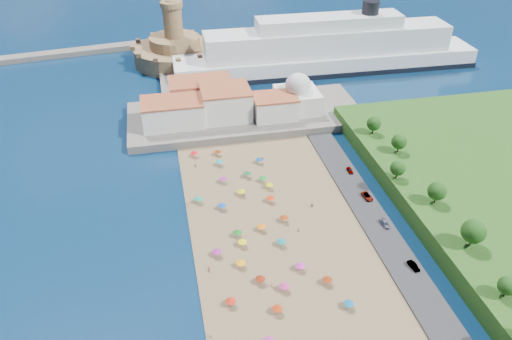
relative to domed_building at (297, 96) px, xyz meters
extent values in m
plane|color=#071938|center=(-30.00, -71.00, -8.97)|extent=(700.00, 700.00, 0.00)
cube|color=#59544C|center=(-20.00, 2.00, -7.47)|extent=(90.00, 36.00, 3.00)
cube|color=#59544C|center=(-42.00, 37.00, -7.77)|extent=(18.00, 70.00, 2.40)
cube|color=silver|center=(-48.00, -2.00, -1.47)|extent=(22.00, 14.00, 9.00)
cube|color=silver|center=(-28.00, 0.00, -0.47)|extent=(18.00, 16.00, 11.00)
cube|color=silver|center=(-10.00, -4.00, -1.97)|extent=(16.00, 12.00, 8.00)
cube|color=silver|center=(-36.00, 12.00, -0.97)|extent=(24.00, 14.00, 10.00)
cube|color=silver|center=(0.00, 0.00, -1.97)|extent=(16.00, 16.00, 8.00)
sphere|color=silver|center=(0.00, 0.00, 4.03)|extent=(10.00, 10.00, 10.00)
cylinder|color=silver|center=(0.00, 0.00, 7.83)|extent=(1.20, 1.20, 1.60)
cylinder|color=#9A744D|center=(-42.00, 67.00, -4.97)|extent=(40.00, 40.00, 8.00)
cylinder|color=#9A744D|center=(-42.00, 67.00, 1.53)|extent=(24.00, 24.00, 5.00)
cylinder|color=#9A744D|center=(-42.00, 67.00, 11.03)|extent=(9.00, 9.00, 14.00)
cylinder|color=#9A744D|center=(-42.00, 67.00, 19.23)|extent=(10.40, 10.40, 2.40)
cube|color=black|center=(26.44, 43.10, -7.82)|extent=(143.27, 23.69, 2.30)
cube|color=white|center=(26.44, 43.10, -4.72)|extent=(142.26, 23.27, 8.52)
cube|color=white|center=(26.44, 43.10, 5.22)|extent=(113.81, 18.99, 11.35)
cube|color=white|center=(26.44, 43.10, 13.73)|extent=(66.45, 14.39, 5.68)
cylinder|color=black|center=(45.36, 42.77, 19.41)|extent=(7.57, 7.57, 5.68)
cylinder|color=gray|center=(-28.47, -64.96, -7.72)|extent=(0.07, 0.07, 2.00)
cone|color=orange|center=(-28.47, -64.96, -6.82)|extent=(2.50, 2.50, 0.60)
cylinder|color=gray|center=(-42.60, -22.22, -7.72)|extent=(0.07, 0.07, 2.00)
cone|color=#F80B15|center=(-42.60, -22.22, -6.82)|extent=(2.50, 2.50, 0.60)
cylinder|color=gray|center=(-27.28, -38.26, -7.72)|extent=(0.07, 0.07, 2.00)
cone|color=#116132|center=(-27.28, -38.26, -6.82)|extent=(2.50, 2.50, 0.60)
cylinder|color=gray|center=(-32.96, -84.15, -7.72)|extent=(0.07, 0.07, 2.00)
cone|color=maroon|center=(-32.96, -84.15, -6.82)|extent=(2.50, 2.50, 0.60)
cylinder|color=gray|center=(-21.79, -45.80, -7.72)|extent=(0.07, 0.07, 2.00)
cone|color=#CACC0B|center=(-21.79, -45.80, -6.82)|extent=(2.50, 2.50, 0.60)
cylinder|color=gray|center=(-36.61, -77.71, -7.72)|extent=(0.07, 0.07, 2.00)
cone|color=#FF9F0B|center=(-36.61, -77.71, -6.82)|extent=(2.50, 2.50, 0.60)
cylinder|color=gray|center=(-21.60, -30.89, -7.72)|extent=(0.07, 0.07, 2.00)
cone|color=#0B478F|center=(-21.60, -30.89, -6.82)|extent=(2.50, 2.50, 0.60)
cylinder|color=gray|center=(-34.63, -23.12, -7.72)|extent=(0.07, 0.07, 2.00)
cone|color=maroon|center=(-34.63, -23.12, -6.82)|extent=(2.50, 2.50, 0.60)
cylinder|color=gray|center=(-22.25, -81.84, -7.72)|extent=(0.07, 0.07, 2.00)
cone|color=#BF2894|center=(-22.25, -81.84, -6.82)|extent=(2.50, 2.50, 0.60)
cylinder|color=gray|center=(-35.36, -66.01, -7.72)|extent=(0.07, 0.07, 2.00)
cone|color=#136D1C|center=(-35.36, -66.01, -6.82)|extent=(2.50, 2.50, 0.60)
cylinder|color=gray|center=(-21.35, -62.46, -7.72)|extent=(0.07, 0.07, 2.00)
cone|color=#92360D|center=(-21.35, -62.46, -6.82)|extent=(2.50, 2.50, 0.60)
cylinder|color=gray|center=(-30.93, -47.58, -7.72)|extent=(0.07, 0.07, 2.00)
cone|color=yellow|center=(-30.93, -47.58, -6.82)|extent=(2.50, 2.50, 0.60)
cylinder|color=gray|center=(-23.02, -52.67, -7.72)|extent=(0.07, 0.07, 2.00)
cone|color=red|center=(-23.02, -52.67, -6.82)|extent=(2.50, 2.50, 0.60)
cone|color=#C129A5|center=(-34.94, -102.15, -6.82)|extent=(2.50, 2.50, 0.60)
cylinder|color=gray|center=(-37.72, -53.20, -7.72)|extent=(0.07, 0.07, 2.00)
cone|color=#0D45B1|center=(-37.72, -53.20, -6.82)|extent=(2.50, 2.50, 0.60)
cylinder|color=gray|center=(-14.59, -95.92, -7.72)|extent=(0.07, 0.07, 2.00)
cone|color=#105F97|center=(-14.59, -95.92, -6.82)|extent=(2.50, 2.50, 0.60)
cylinder|color=gray|center=(-22.96, -41.87, -7.72)|extent=(0.07, 0.07, 2.00)
cone|color=#167E29|center=(-22.96, -41.87, -6.82)|extent=(2.50, 2.50, 0.60)
cylinder|color=gray|center=(-24.61, -72.06, -7.72)|extent=(0.07, 0.07, 2.00)
cone|color=#0D787B|center=(-24.61, -72.06, -6.82)|extent=(2.50, 2.50, 0.60)
cylinder|color=gray|center=(-41.96, -72.45, -7.72)|extent=(0.07, 0.07, 2.00)
cone|color=#9F2282|center=(-41.96, -72.45, -6.82)|extent=(2.50, 2.50, 0.60)
cylinder|color=gray|center=(-17.08, -87.79, -7.72)|extent=(0.07, 0.07, 2.00)
cone|color=maroon|center=(-17.08, -87.79, -6.82)|extent=(2.50, 2.50, 0.60)
cylinder|color=gray|center=(-34.77, -70.06, -7.72)|extent=(0.07, 0.07, 2.00)
cone|color=yellow|center=(-34.77, -70.06, -6.82)|extent=(2.50, 2.50, 0.60)
cylinder|color=gray|center=(-44.12, -48.58, -7.72)|extent=(0.07, 0.07, 2.00)
cone|color=#0F8C77|center=(-44.12, -48.58, -6.82)|extent=(2.50, 2.50, 0.60)
cylinder|color=gray|center=(-27.84, -87.70, -7.72)|extent=(0.07, 0.07, 2.00)
cone|color=#C22975|center=(-27.84, -87.70, -6.82)|extent=(2.50, 2.50, 0.60)
cylinder|color=gray|center=(-35.28, -39.72, -7.72)|extent=(0.07, 0.07, 2.00)
cone|color=#A2228E|center=(-35.28, -39.72, -6.82)|extent=(2.50, 2.50, 0.60)
cylinder|color=gray|center=(-41.18, -89.60, -7.72)|extent=(0.07, 0.07, 2.00)
cone|color=red|center=(-41.18, -89.60, -6.82)|extent=(2.50, 2.50, 0.60)
cylinder|color=gray|center=(-31.09, -93.96, -7.72)|extent=(0.07, 0.07, 2.00)
cone|color=#B4310E|center=(-31.09, -93.96, -6.82)|extent=(2.50, 2.50, 0.60)
cylinder|color=gray|center=(-35.00, -29.56, -7.72)|extent=(0.07, 0.07, 2.00)
cone|color=teal|center=(-35.00, -29.56, -6.82)|extent=(2.50, 2.50, 0.60)
imported|color=tan|center=(-20.11, -29.54, -7.92)|extent=(1.19, 1.13, 1.62)
imported|color=tan|center=(-18.38, -67.27, -7.88)|extent=(0.63, 0.73, 1.70)
imported|color=tan|center=(-46.97, -97.45, -7.90)|extent=(0.40, 0.60, 1.64)
imported|color=tan|center=(-11.57, -57.73, -7.90)|extent=(1.59, 1.05, 1.65)
imported|color=tan|center=(-30.33, -85.77, -7.95)|extent=(0.51, 0.77, 1.56)
imported|color=tan|center=(-30.16, -48.08, -7.91)|extent=(1.00, 0.93, 1.63)
imported|color=tan|center=(-42.94, -29.19, -7.87)|extent=(1.06, 0.91, 1.71)
imported|color=tan|center=(-47.36, -49.34, -7.84)|extent=(1.22, 0.80, 1.77)
imported|color=tan|center=(-44.70, -77.45, -7.87)|extent=(0.95, 1.03, 1.71)
imported|color=gray|center=(6.00, -42.61, -7.67)|extent=(1.49, 3.58, 1.21)
imported|color=gray|center=(6.00, -70.23, -7.65)|extent=(2.10, 4.42, 1.24)
imported|color=gray|center=(6.00, -87.27, -7.62)|extent=(2.03, 4.13, 1.30)
imported|color=gray|center=(6.00, -57.14, -7.62)|extent=(2.62, 4.88, 1.30)
cylinder|color=#382314|center=(18.25, -104.43, -1.78)|extent=(0.50, 0.50, 2.38)
sphere|color=#14380F|center=(18.25, -104.43, 0.36)|extent=(4.29, 4.29, 4.29)
cylinder|color=#382314|center=(19.94, -87.86, -1.28)|extent=(0.50, 0.50, 3.40)
sphere|color=#14380F|center=(19.94, -87.86, 1.78)|extent=(6.12, 6.12, 6.12)
cylinder|color=#382314|center=(20.21, -69.73, -1.52)|extent=(0.50, 0.50, 2.91)
sphere|color=#14380F|center=(20.21, -69.73, 1.11)|extent=(5.25, 5.25, 5.25)
cylinder|color=#382314|center=(15.03, -56.12, -1.68)|extent=(0.50, 0.50, 2.60)
sphere|color=#14380F|center=(15.03, -56.12, 0.66)|extent=(4.67, 4.67, 4.67)
cylinder|color=#382314|center=(22.02, -42.15, -1.58)|extent=(0.50, 0.50, 2.79)
sphere|color=#14380F|center=(22.02, -42.15, 0.93)|extent=(5.02, 5.02, 5.02)
cylinder|color=#382314|center=(18.98, -28.84, -1.60)|extent=(0.50, 0.50, 2.76)
sphere|color=#14380F|center=(18.98, -28.84, 0.88)|extent=(4.96, 4.96, 4.96)
camera|label=1|loc=(-51.80, -168.58, 82.13)|focal=35.00mm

